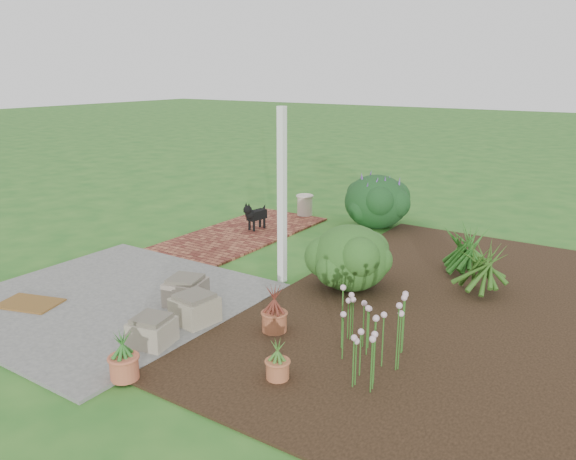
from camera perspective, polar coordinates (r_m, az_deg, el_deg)
The scene contains 19 objects.
ground at distance 8.24m, azimuth -2.71°, elevation -5.11°, with size 80.00×80.00×0.00m, color #23641F.
concrete_patio at distance 7.89m, azimuth -17.83°, elevation -6.73°, with size 3.50×3.50×0.04m, color #595A57.
brick_path at distance 10.53m, azimuth -4.54°, elevation -0.32°, with size 1.60×3.50×0.04m, color #5C251D.
garden_bed at distance 7.59m, azimuth 15.18°, elevation -7.46°, with size 4.00×7.00×0.03m, color black.
veranda_post at distance 7.79m, azimuth -0.61°, elevation 3.28°, with size 0.10×0.10×2.50m, color white.
stone_trough_near at distance 6.87m, azimuth -9.43°, elevation -8.00°, with size 0.46×0.46×0.30m, color #716854.
stone_trough_mid at distance 6.45m, azimuth -13.62°, elevation -10.04°, with size 0.42×0.42×0.28m, color gray.
stone_trough_far at distance 7.41m, azimuth -10.33°, elevation -6.22°, with size 0.46×0.46×0.31m, color gray.
coir_doormat at distance 8.05m, azimuth -24.76°, elevation -6.78°, with size 0.76×0.49×0.02m, color brown.
black_dog at distance 10.60m, azimuth -3.38°, elevation 1.60°, with size 0.23×0.58×0.50m.
cream_ceramic_urn at distance 11.70m, azimuth 1.71°, elevation 2.52°, with size 0.31×0.31×0.42m, color #C0B09E.
evergreen_shrub at distance 7.80m, azimuth 6.39°, elevation -2.62°, with size 1.08×1.08×0.92m, color #103915.
agapanthus_clump_back at distance 7.99m, azimuth 19.20°, elevation -3.12°, with size 0.98×0.98×0.88m, color #0F3811, non-canonical shape.
agapanthus_clump_front at distance 8.75m, azimuth 17.51°, elevation -1.41°, with size 0.97×0.97×0.86m, color #1F4310, non-canonical shape.
pink_flower_patch at distance 5.92m, azimuth 7.41°, elevation -9.82°, with size 1.15×1.15×0.73m, color #113D0F, non-canonical shape.
terracotta_pot_bronze at distance 6.60m, azimuth -1.39°, elevation -9.27°, with size 0.29×0.29×0.23m, color #995333.
terracotta_pot_small_left at distance 5.68m, azimuth -1.06°, elevation -13.96°, with size 0.23×0.23×0.19m, color #A75D38.
terracotta_pot_small_right at distance 5.88m, azimuth -16.30°, elevation -13.26°, with size 0.28×0.28×0.24m, color #B4593D.
purple_flowering_bush at distance 11.06m, azimuth 8.97°, elevation 3.02°, with size 1.23×1.23×1.05m, color black.
Camera 1 is at (4.58, -6.18, 2.95)m, focal length 35.00 mm.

